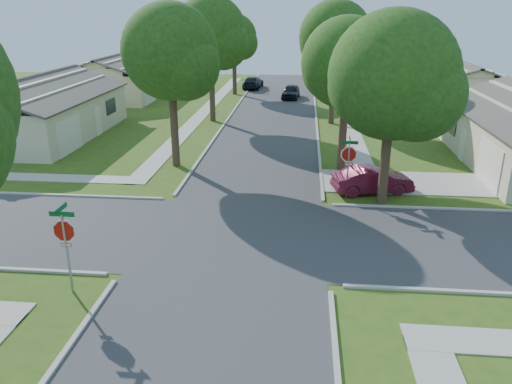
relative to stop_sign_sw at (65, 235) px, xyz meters
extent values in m
plane|color=#335015|center=(4.70, 4.70, -2.03)|extent=(100.00, 100.00, 0.00)
cube|color=#333335|center=(4.70, 4.70, -2.03)|extent=(7.00, 100.00, 0.02)
cube|color=#9E9B91|center=(10.80, 30.70, -2.01)|extent=(1.20, 40.00, 0.04)
cube|color=#9E9B91|center=(-1.40, 30.70, -2.01)|extent=(1.20, 40.00, 0.04)
cube|color=#9E9B91|center=(12.60, 11.80, -2.01)|extent=(8.80, 3.60, 0.05)
cube|color=gray|center=(0.00, 0.00, -0.68)|extent=(0.06, 0.06, 2.70)
cylinder|color=white|center=(0.00, 0.00, 0.12)|extent=(1.05, 0.02, 1.05)
cylinder|color=#AA100B|center=(0.00, 0.00, 0.12)|extent=(0.90, 0.03, 0.90)
cube|color=#AA100B|center=(0.00, 0.00, -0.35)|extent=(0.34, 0.03, 0.12)
cube|color=white|center=(0.00, 0.00, -0.35)|extent=(0.30, 0.03, 0.08)
cube|color=#0C5426|center=(0.00, 0.00, 0.69)|extent=(0.80, 0.02, 0.16)
cube|color=#0C5426|center=(0.00, 0.00, 0.87)|extent=(0.02, 0.80, 0.16)
cube|color=gray|center=(9.40, 9.40, -0.68)|extent=(0.06, 0.06, 2.70)
cylinder|color=white|center=(9.40, 9.40, 0.12)|extent=(1.05, 0.02, 1.05)
cylinder|color=#AA100B|center=(9.40, 9.40, 0.12)|extent=(0.90, 0.03, 0.90)
cube|color=#AA100B|center=(9.40, 9.40, -0.35)|extent=(0.34, 0.03, 0.12)
cube|color=white|center=(9.40, 9.40, -0.35)|extent=(0.30, 0.03, 0.08)
cube|color=#0C5426|center=(9.40, 9.40, 0.69)|extent=(0.80, 0.02, 0.16)
cube|color=#0C5426|center=(9.40, 9.40, 0.87)|extent=(0.02, 0.80, 0.16)
cylinder|color=#38281C|center=(9.40, 13.70, -0.05)|extent=(0.44, 0.44, 3.95)
sphere|color=#174010|center=(9.40, 13.70, 3.85)|extent=(4.80, 4.80, 4.80)
sphere|color=#174010|center=(10.24, 13.22, 3.25)|extent=(3.46, 3.46, 3.46)
sphere|color=#174010|center=(8.68, 14.30, 3.37)|extent=(3.26, 3.26, 3.26)
cylinder|color=#38281C|center=(9.40, 25.70, 0.12)|extent=(0.44, 0.44, 4.30)
sphere|color=#174010|center=(9.40, 25.70, 4.48)|extent=(5.40, 5.40, 5.40)
sphere|color=#174010|center=(10.35, 25.16, 3.81)|extent=(3.89, 3.89, 3.89)
sphere|color=#174010|center=(8.59, 26.38, 3.94)|extent=(3.67, 3.67, 3.67)
cylinder|color=#38281C|center=(9.40, 38.70, 0.07)|extent=(0.44, 0.44, 4.20)
sphere|color=#174010|center=(9.40, 38.70, 4.19)|extent=(5.00, 5.00, 5.00)
sphere|color=#174010|center=(10.28, 38.20, 3.57)|extent=(3.60, 3.60, 3.60)
sphere|color=#174010|center=(8.65, 39.33, 3.69)|extent=(3.40, 3.40, 3.40)
cylinder|color=#38281C|center=(0.00, 13.70, 0.09)|extent=(0.44, 0.44, 4.25)
sphere|color=#174010|center=(0.00, 13.70, 4.34)|extent=(5.20, 5.20, 5.20)
sphere|color=#174010|center=(0.91, 13.18, 3.69)|extent=(3.74, 3.74, 3.74)
sphere|color=#174010|center=(-0.78, 14.35, 3.82)|extent=(3.54, 3.54, 3.54)
cylinder|color=#38281C|center=(0.00, 25.70, 0.19)|extent=(0.44, 0.44, 4.44)
sphere|color=#174010|center=(0.00, 25.70, 4.73)|extent=(5.60, 5.60, 5.60)
sphere|color=#174010|center=(0.98, 25.14, 4.03)|extent=(4.03, 4.03, 4.03)
sphere|color=#174010|center=(-0.84, 26.40, 4.17)|extent=(3.81, 3.81, 3.81)
cylinder|color=#38281C|center=(0.00, 38.70, -0.08)|extent=(0.44, 0.44, 3.90)
sphere|color=#174010|center=(0.00, 38.70, 3.70)|extent=(4.60, 4.60, 4.60)
sphere|color=#174010|center=(0.80, 38.24, 3.13)|extent=(3.31, 3.31, 3.31)
sphere|color=#174010|center=(-0.69, 39.28, 3.24)|extent=(3.13, 3.13, 3.13)
cylinder|color=#38281C|center=(11.00, 8.90, -0.26)|extent=(0.44, 0.44, 3.54)
sphere|color=#174010|center=(11.00, 8.90, 3.83)|extent=(5.60, 5.60, 5.60)
sphere|color=#174010|center=(11.98, 8.34, 3.13)|extent=(4.03, 4.03, 4.03)
sphere|color=#174010|center=(10.16, 9.60, 3.27)|extent=(3.81, 3.81, 3.81)
cube|color=#413C38|center=(18.70, 15.70, 1.42)|extent=(4.42, 13.60, 1.56)
cube|color=silver|center=(16.67, 11.80, -0.93)|extent=(0.06, 3.20, 2.20)
cube|color=silver|center=(16.67, 16.35, -1.03)|extent=(0.06, 0.90, 2.00)
cube|color=#1E2633|center=(16.67, 18.95, -0.48)|extent=(0.06, 1.80, 1.10)
cube|color=beige|center=(20.70, 33.70, -0.63)|extent=(8.00, 13.00, 2.80)
cube|color=#413C38|center=(22.70, 33.70, 1.42)|extent=(4.42, 13.60, 1.56)
cube|color=#413C38|center=(18.70, 33.70, 1.42)|extent=(4.42, 13.60, 1.56)
cube|color=silver|center=(16.67, 29.80, -0.93)|extent=(0.06, 3.20, 2.20)
cube|color=silver|center=(16.67, 34.35, -1.03)|extent=(0.06, 0.90, 2.00)
cube|color=#1E2633|center=(16.67, 36.95, -0.48)|extent=(0.06, 1.80, 1.10)
cube|color=beige|center=(-11.30, 19.70, -0.63)|extent=(8.00, 13.00, 2.80)
cube|color=#413C38|center=(-9.30, 19.70, 1.42)|extent=(4.42, 13.60, 1.56)
cube|color=#413C38|center=(-13.30, 19.70, 1.42)|extent=(4.42, 13.60, 1.56)
cube|color=silver|center=(-7.27, 15.80, -0.93)|extent=(0.06, 3.20, 2.20)
cube|color=silver|center=(-7.27, 20.35, -1.03)|extent=(0.06, 0.90, 2.00)
cube|color=#1E2633|center=(-7.27, 22.95, -0.48)|extent=(0.06, 1.80, 1.10)
cube|color=beige|center=(-11.30, 36.70, -0.63)|extent=(8.00, 13.00, 2.80)
cube|color=#413C38|center=(-9.30, 36.70, 1.42)|extent=(4.42, 13.60, 1.56)
cube|color=#413C38|center=(-13.30, 36.70, 1.42)|extent=(4.42, 13.60, 1.56)
cube|color=silver|center=(-7.27, 32.80, -0.93)|extent=(0.06, 3.20, 2.20)
cube|color=silver|center=(-7.27, 37.35, -1.03)|extent=(0.06, 0.90, 2.00)
cube|color=#1E2633|center=(-7.27, 39.95, -0.48)|extent=(0.06, 1.80, 1.10)
imported|color=#581227|center=(10.70, 10.20, -1.39)|extent=(4.12, 2.27, 1.29)
imported|color=black|center=(5.90, 36.74, -1.36)|extent=(1.91, 4.06, 1.34)
imported|color=black|center=(1.50, 42.74, -1.37)|extent=(2.20, 4.66, 1.31)
camera|label=1|loc=(7.22, -13.32, 6.62)|focal=35.00mm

